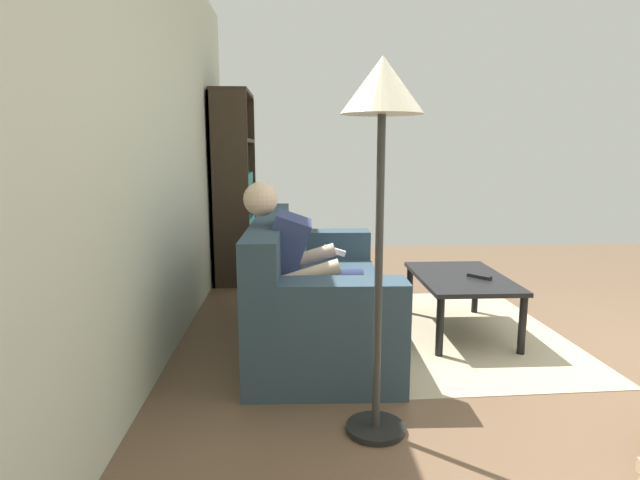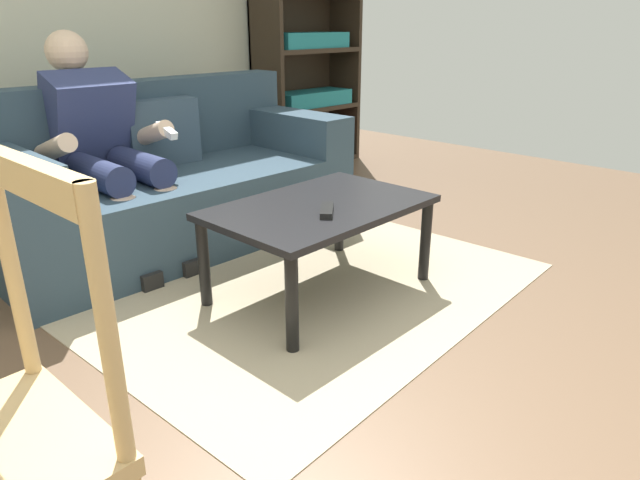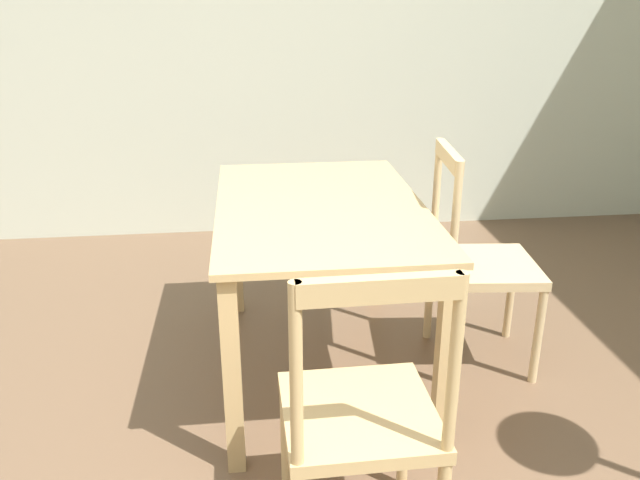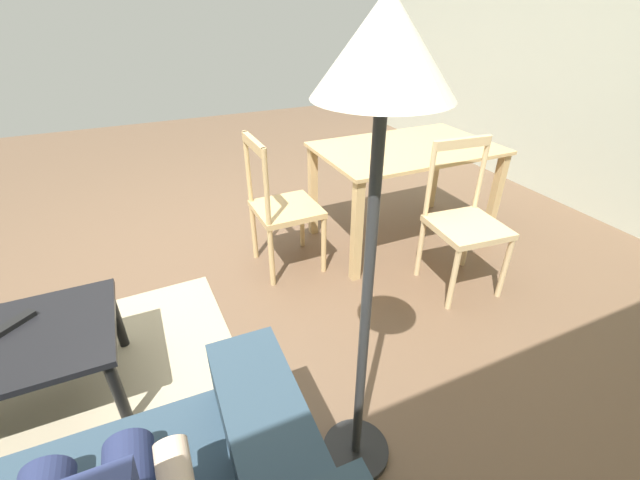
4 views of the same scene
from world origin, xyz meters
name	(u,v)px [view 2 (image 2 of 4)]	position (x,y,z in m)	size (l,w,h in m)	color
couch	(170,184)	(0.92, 1.97, 0.32)	(1.96, 0.93, 0.86)	#2D4251
person_lounging	(103,145)	(0.59, 2.02, 0.58)	(0.60, 0.96, 1.12)	navy
coffee_table	(320,215)	(0.99, 0.88, 0.37)	(0.95, 0.62, 0.42)	black
tv_remote	(327,210)	(0.92, 0.77, 0.43)	(0.05, 0.17, 0.02)	black
bookshelf	(307,75)	(2.76, 2.70, 0.74)	(0.95, 0.36, 1.88)	#2D2319
area_rug	(320,290)	(0.99, 0.88, 0.00)	(2.00, 1.40, 0.01)	tan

